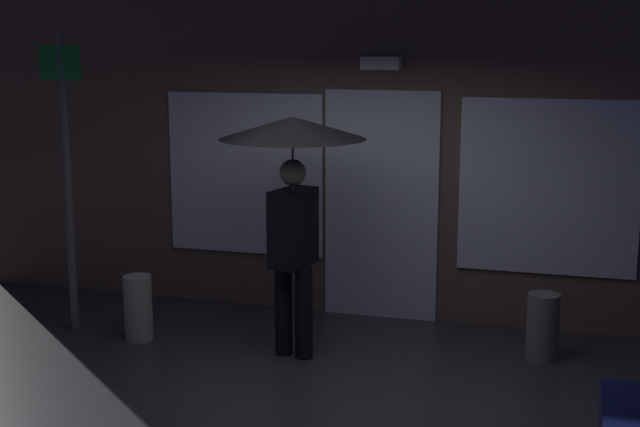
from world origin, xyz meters
The scene contains 6 objects.
ground_plane centered at (0.00, 0.00, 0.00)m, with size 18.00×18.00×0.00m, color #38353A.
building_facade centered at (0.00, 2.34, 1.85)m, with size 8.76×0.48×3.73m.
person_with_umbrella centered at (-0.47, 0.89, 1.65)m, with size 1.22×1.22×2.05m.
street_sign_post centered at (-2.64, 0.98, 1.53)m, with size 0.40×0.07×2.71m.
sidewalk_bollard centered at (1.58, 1.42, 0.28)m, with size 0.27×0.27×0.57m, color slate.
sidewalk_bollard_2 centered at (-1.94, 0.90, 0.30)m, with size 0.25×0.25×0.59m, color #B2A899.
Camera 1 is at (1.79, -6.06, 2.70)m, focal length 50.27 mm.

